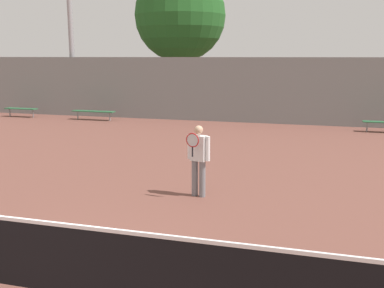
{
  "coord_description": "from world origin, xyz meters",
  "views": [
    {
      "loc": [
        3.53,
        -4.78,
        3.1
      ],
      "look_at": [
        0.5,
        5.76,
        0.94
      ],
      "focal_mm": 42.0,
      "sensor_mm": 36.0,
      "label": 1
    }
  ],
  "objects": [
    {
      "name": "bench_courtside_near",
      "position": [
        -7.17,
        14.91,
        0.41
      ],
      "size": [
        2.19,
        0.4,
        0.45
      ],
      "color": "#28663D",
      "rests_on": "ground_plane"
    },
    {
      "name": "tennis_player",
      "position": [
        0.99,
        4.56,
        0.9
      ],
      "size": [
        0.54,
        0.46,
        1.6
      ],
      "rotation": [
        0.0,
        0.0,
        -0.23
      ],
      "color": "slate",
      "rests_on": "ground_plane"
    },
    {
      "name": "tree_green_broad",
      "position": [
        -4.65,
        21.13,
        5.4
      ],
      "size": [
        5.32,
        5.32,
        8.08
      ],
      "color": "brown",
      "rests_on": "ground_plane"
    },
    {
      "name": "back_fence",
      "position": [
        0.0,
        16.14,
        1.52
      ],
      "size": [
        32.31,
        0.06,
        3.04
      ],
      "color": "gray",
      "rests_on": "ground_plane"
    },
    {
      "name": "bench_adjacent_court",
      "position": [
        -11.31,
        14.91,
        0.41
      ],
      "size": [
        1.75,
        0.4,
        0.45
      ],
      "color": "#28663D",
      "rests_on": "ground_plane"
    },
    {
      "name": "tennis_net",
      "position": [
        0.0,
        0.0,
        0.5
      ],
      "size": [
        10.47,
        0.09,
        0.99
      ],
      "color": "#195128",
      "rests_on": "ground_plane"
    }
  ]
}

